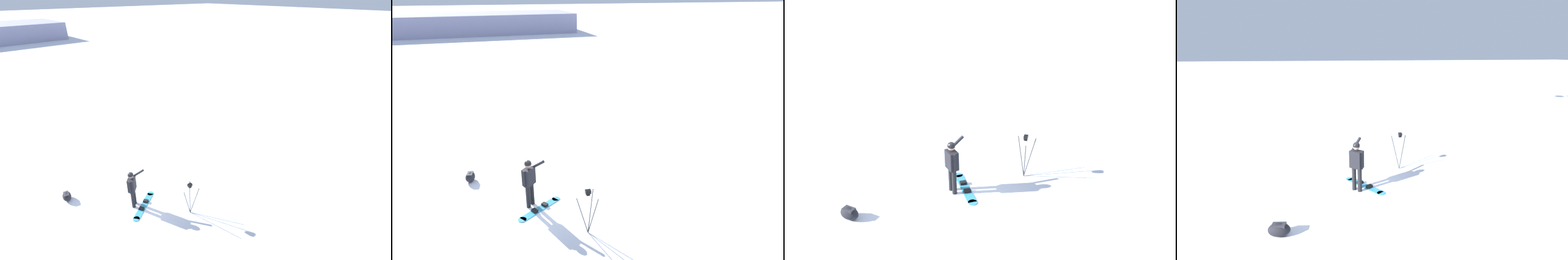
% 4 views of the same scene
% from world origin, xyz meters
% --- Properties ---
extents(ground_plane, '(300.00, 300.00, 0.00)m').
position_xyz_m(ground_plane, '(0.00, 0.00, 0.00)').
color(ground_plane, white).
extents(snowboarder, '(0.47, 0.75, 1.67)m').
position_xyz_m(snowboarder, '(-0.29, -0.07, 1.00)').
color(snowboarder, black).
rests_on(snowboarder, ground_plane).
extents(snowboard, '(1.14, 1.49, 0.10)m').
position_xyz_m(snowboard, '(-0.58, -0.33, 0.02)').
color(snowboard, teal).
rests_on(snowboard, ground_plane).
extents(gear_bag_large, '(0.59, 0.42, 0.34)m').
position_xyz_m(gear_bag_large, '(1.89, 1.89, 0.18)').
color(gear_bag_large, black).
rests_on(gear_bag_large, ground_plane).
extents(camera_tripod, '(0.58, 0.60, 1.44)m').
position_xyz_m(camera_tripod, '(-2.13, -1.52, 1.02)').
color(camera_tripod, '#262628').
rests_on(camera_tripod, ground_plane).
extents(distant_ridge, '(13.41, 32.35, 2.94)m').
position_xyz_m(distant_ridge, '(50.16, 3.31, 1.47)').
color(distant_ridge, '#9999B9').
rests_on(distant_ridge, ground_plane).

